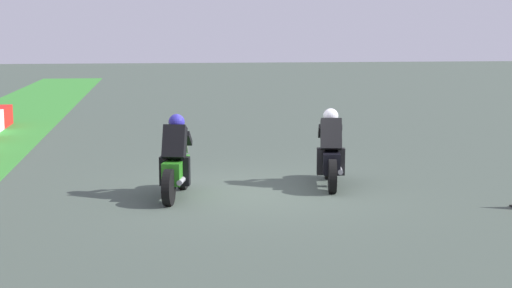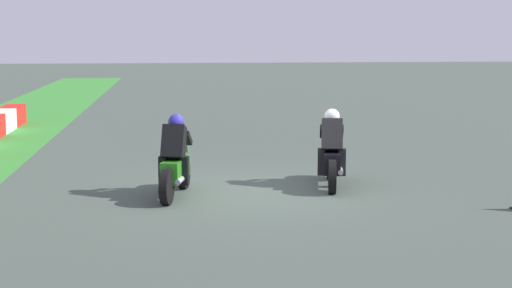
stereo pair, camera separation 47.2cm
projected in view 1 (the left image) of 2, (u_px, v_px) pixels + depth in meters
ground_plane at (256, 192)px, 14.15m from camera, size 120.00×120.00×0.00m
rider_lane_a at (331, 154)px, 14.62m from camera, size 2.03×0.62×1.51m
rider_lane_b at (176, 163)px, 13.62m from camera, size 2.02×0.64×1.51m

